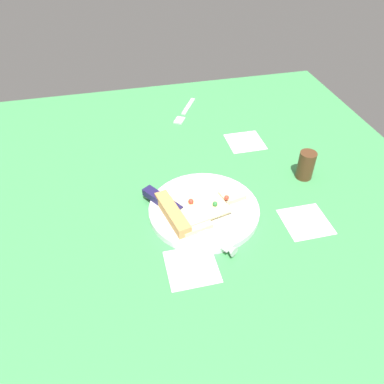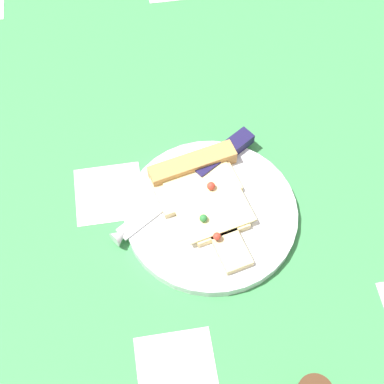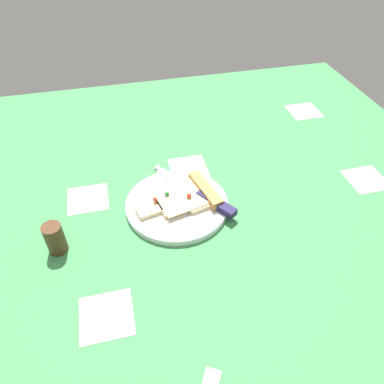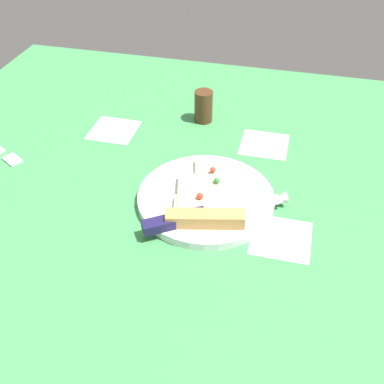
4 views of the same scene
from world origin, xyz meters
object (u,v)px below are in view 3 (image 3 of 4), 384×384
object	(u,v)px
plate	(177,205)
pepper_shaker	(55,238)
pizza_slice	(187,196)
knife	(201,194)

from	to	relation	value
plate	pepper_shaker	world-z (taller)	pepper_shaker
pizza_slice	plate	bearing A→B (deg)	90.18
plate	pizza_slice	world-z (taller)	pizza_slice
plate	pepper_shaker	size ratio (longest dim) A/B	3.41
pepper_shaker	knife	bearing A→B (deg)	-167.33
knife	pepper_shaker	world-z (taller)	pepper_shaker
knife	pepper_shaker	size ratio (longest dim) A/B	3.20
knife	pizza_slice	bearing A→B (deg)	149.72
pizza_slice	knife	size ratio (longest dim) A/B	0.88
plate	pepper_shaker	bearing A→B (deg)	13.75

